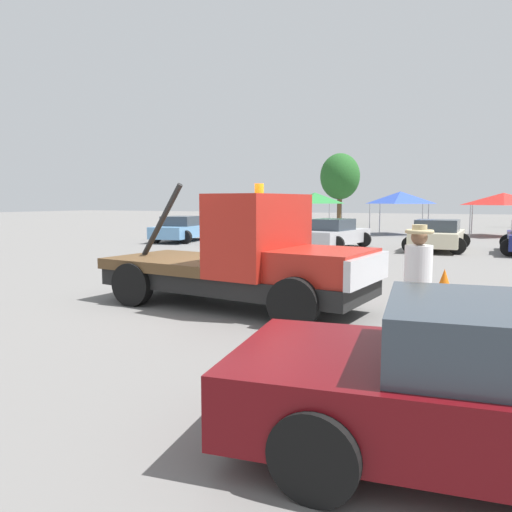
{
  "coord_description": "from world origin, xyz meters",
  "views": [
    {
      "loc": [
        4.63,
        -8.83,
        2.13
      ],
      "look_at": [
        0.5,
        0.0,
        1.05
      ],
      "focal_mm": 35.0,
      "sensor_mm": 36.0,
      "label": 1
    }
  ],
  "objects_px": {
    "parked_car_cream": "(438,236)",
    "canopy_tent_blue": "(400,198)",
    "person_near_truck": "(418,277)",
    "parked_car_tan": "(259,230)",
    "tow_truck": "(248,261)",
    "canopy_tent_green": "(315,198)",
    "traffic_cone": "(444,281)",
    "parked_car_silver": "(333,234)",
    "canopy_tent_red": "(503,199)",
    "parked_car_skyblue": "(183,229)",
    "tree_center": "(340,177)"
  },
  "relations": [
    {
      "from": "person_near_truck",
      "to": "tree_center",
      "type": "distance_m",
      "value": 40.03
    },
    {
      "from": "parked_car_cream",
      "to": "canopy_tent_blue",
      "type": "relative_size",
      "value": 1.33
    },
    {
      "from": "parked_car_skyblue",
      "to": "tree_center",
      "type": "distance_m",
      "value": 23.5
    },
    {
      "from": "person_near_truck",
      "to": "parked_car_tan",
      "type": "xyz_separation_m",
      "value": [
        -9.69,
        15.63,
        -0.41
      ]
    },
    {
      "from": "parked_car_cream",
      "to": "tree_center",
      "type": "height_order",
      "value": "tree_center"
    },
    {
      "from": "tow_truck",
      "to": "canopy_tent_green",
      "type": "distance_m",
      "value": 25.8
    },
    {
      "from": "parked_car_skyblue",
      "to": "canopy_tent_blue",
      "type": "distance_m",
      "value": 14.18
    },
    {
      "from": "canopy_tent_green",
      "to": "parked_car_skyblue",
      "type": "bearing_deg",
      "value": -107.38
    },
    {
      "from": "canopy_tent_blue",
      "to": "traffic_cone",
      "type": "xyz_separation_m",
      "value": [
        4.28,
        -20.32,
        -2.09
      ]
    },
    {
      "from": "parked_car_skyblue",
      "to": "traffic_cone",
      "type": "xyz_separation_m",
      "value": [
        13.82,
        -9.95,
        -0.39
      ]
    },
    {
      "from": "tow_truck",
      "to": "person_near_truck",
      "type": "height_order",
      "value": "tow_truck"
    },
    {
      "from": "canopy_tent_green",
      "to": "canopy_tent_blue",
      "type": "height_order",
      "value": "canopy_tent_blue"
    },
    {
      "from": "tow_truck",
      "to": "person_near_truck",
      "type": "xyz_separation_m",
      "value": [
        3.4,
        -1.48,
        0.1
      ]
    },
    {
      "from": "person_near_truck",
      "to": "parked_car_cream",
      "type": "distance_m",
      "value": 15.47
    },
    {
      "from": "canopy_tent_blue",
      "to": "parked_car_tan",
      "type": "bearing_deg",
      "value": -119.0
    },
    {
      "from": "parked_car_silver",
      "to": "traffic_cone",
      "type": "distance_m",
      "value": 10.86
    },
    {
      "from": "tow_truck",
      "to": "parked_car_silver",
      "type": "height_order",
      "value": "tow_truck"
    },
    {
      "from": "parked_car_tan",
      "to": "person_near_truck",
      "type": "bearing_deg",
      "value": -145.81
    },
    {
      "from": "canopy_tent_red",
      "to": "parked_car_silver",
      "type": "bearing_deg",
      "value": -120.9
    },
    {
      "from": "canopy_tent_red",
      "to": "traffic_cone",
      "type": "bearing_deg",
      "value": -94.31
    },
    {
      "from": "parked_car_silver",
      "to": "traffic_cone",
      "type": "xyz_separation_m",
      "value": [
        5.46,
        -9.38,
        -0.39
      ]
    },
    {
      "from": "parked_car_tan",
      "to": "canopy_tent_green",
      "type": "distance_m",
      "value": 10.82
    },
    {
      "from": "tow_truck",
      "to": "canopy_tent_blue",
      "type": "bearing_deg",
      "value": 98.78
    },
    {
      "from": "parked_car_cream",
      "to": "traffic_cone",
      "type": "xyz_separation_m",
      "value": [
        1.1,
        -10.38,
        -0.39
      ]
    },
    {
      "from": "parked_car_silver",
      "to": "canopy_tent_red",
      "type": "height_order",
      "value": "canopy_tent_red"
    },
    {
      "from": "parked_car_tan",
      "to": "tree_center",
      "type": "xyz_separation_m",
      "value": [
        -2.11,
        22.48,
        3.71
      ]
    },
    {
      "from": "canopy_tent_green",
      "to": "traffic_cone",
      "type": "distance_m",
      "value": 23.7
    },
    {
      "from": "person_near_truck",
      "to": "canopy_tent_green",
      "type": "relative_size",
      "value": 0.57
    },
    {
      "from": "person_near_truck",
      "to": "canopy_tent_red",
      "type": "relative_size",
      "value": 0.51
    },
    {
      "from": "parked_car_skyblue",
      "to": "parked_car_cream",
      "type": "distance_m",
      "value": 12.72
    },
    {
      "from": "parked_car_tan",
      "to": "parked_car_silver",
      "type": "height_order",
      "value": "same"
    },
    {
      "from": "person_near_truck",
      "to": "traffic_cone",
      "type": "distance_m",
      "value": 5.11
    },
    {
      "from": "parked_car_cream",
      "to": "canopy_tent_blue",
      "type": "xyz_separation_m",
      "value": [
        -3.18,
        9.94,
        1.69
      ]
    },
    {
      "from": "person_near_truck",
      "to": "traffic_cone",
      "type": "xyz_separation_m",
      "value": [
        -0.01,
        5.05,
        -0.81
      ]
    },
    {
      "from": "parked_car_skyblue",
      "to": "canopy_tent_green",
      "type": "distance_m",
      "value": 11.96
    },
    {
      "from": "canopy_tent_red",
      "to": "traffic_cone",
      "type": "distance_m",
      "value": 21.32
    },
    {
      "from": "tree_center",
      "to": "canopy_tent_blue",
      "type": "bearing_deg",
      "value": -59.5
    },
    {
      "from": "tree_center",
      "to": "traffic_cone",
      "type": "relative_size",
      "value": 11.82
    },
    {
      "from": "person_near_truck",
      "to": "canopy_tent_green",
      "type": "bearing_deg",
      "value": 124.65
    },
    {
      "from": "canopy_tent_blue",
      "to": "traffic_cone",
      "type": "distance_m",
      "value": 20.87
    },
    {
      "from": "parked_car_cream",
      "to": "canopy_tent_blue",
      "type": "bearing_deg",
      "value": 18.66
    },
    {
      "from": "person_near_truck",
      "to": "parked_car_skyblue",
      "type": "relative_size",
      "value": 0.37
    },
    {
      "from": "canopy_tent_red",
      "to": "tree_center",
      "type": "height_order",
      "value": "tree_center"
    },
    {
      "from": "parked_car_silver",
      "to": "parked_car_cream",
      "type": "height_order",
      "value": "same"
    },
    {
      "from": "parked_car_tan",
      "to": "canopy_tent_blue",
      "type": "distance_m",
      "value": 11.26
    },
    {
      "from": "parked_car_skyblue",
      "to": "canopy_tent_blue",
      "type": "xyz_separation_m",
      "value": [
        9.53,
        10.37,
        1.69
      ]
    },
    {
      "from": "traffic_cone",
      "to": "canopy_tent_red",
      "type": "bearing_deg",
      "value": 85.69
    },
    {
      "from": "person_near_truck",
      "to": "parked_car_tan",
      "type": "bearing_deg",
      "value": 135.09
    },
    {
      "from": "parked_car_silver",
      "to": "traffic_cone",
      "type": "relative_size",
      "value": 8.29
    },
    {
      "from": "parked_car_cream",
      "to": "traffic_cone",
      "type": "bearing_deg",
      "value": -173.04
    }
  ]
}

